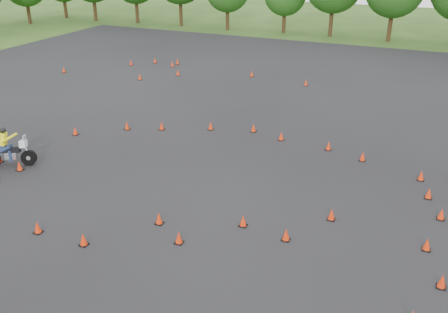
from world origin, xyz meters
TOP-DOWN VIEW (x-y plane):
  - ground at (0.00, 0.00)m, footprint 140.00×140.00m
  - asphalt_pad at (0.00, 6.00)m, footprint 62.00×62.00m
  - treeline at (2.20, 35.35)m, footprint 86.89×32.01m
  - traffic_cones at (-0.18, 5.39)m, footprint 36.45×32.75m
  - rider_yellow at (-10.02, 1.33)m, footprint 2.52×1.81m

SIDE VIEW (x-z plane):
  - ground at x=0.00m, z-range 0.00..0.00m
  - asphalt_pad at x=0.00m, z-range 0.01..0.01m
  - traffic_cones at x=-0.18m, z-range 0.01..0.46m
  - rider_yellow at x=-10.02m, z-range 0.00..1.90m
  - treeline at x=2.20m, z-range -0.61..9.73m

